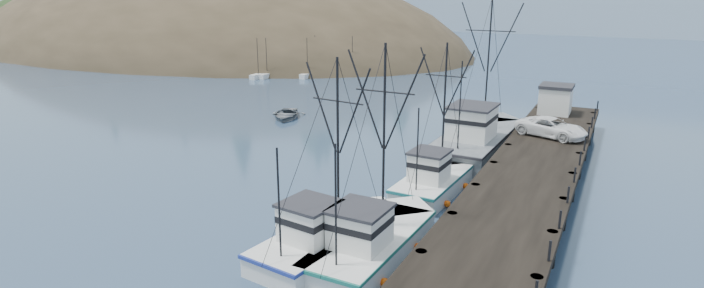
% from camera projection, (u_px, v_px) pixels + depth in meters
% --- Properties ---
extents(ground, '(400.00, 400.00, 0.00)m').
position_uv_depth(ground, '(217.00, 248.00, 30.17)').
color(ground, navy).
rests_on(ground, ground).
extents(pier, '(6.00, 44.00, 2.00)m').
position_uv_depth(pier, '(532.00, 172.00, 37.42)').
color(pier, black).
rests_on(pier, ground).
extents(headland, '(134.80, 78.00, 51.00)m').
position_uv_depth(headland, '(188.00, 66.00, 131.18)').
color(headland, '#382D1E').
rests_on(headland, ground).
extents(distant_ridge, '(360.00, 40.00, 26.00)m').
position_uv_depth(distant_ridge, '(599.00, 32.00, 171.89)').
color(distant_ridge, '#9EB2C6').
rests_on(distant_ridge, ground).
extents(distant_ridge_far, '(180.00, 25.00, 18.00)m').
position_uv_depth(distant_ridge_far, '(457.00, 24.00, 206.27)').
color(distant_ridge_far, silver).
rests_on(distant_ridge_far, ground).
extents(moored_sailboats, '(16.56, 21.22, 6.35)m').
position_uv_depth(moored_sailboats, '(308.00, 70.00, 91.74)').
color(moored_sailboats, silver).
rests_on(moored_sailboats, ground).
extents(trawler_near, '(4.07, 11.36, 11.51)m').
position_uv_depth(trawler_near, '(374.00, 240.00, 29.30)').
color(trawler_near, silver).
rests_on(trawler_near, ground).
extents(trawler_mid, '(4.86, 10.87, 10.76)m').
position_uv_depth(trawler_mid, '(328.00, 236.00, 29.77)').
color(trawler_mid, silver).
rests_on(trawler_mid, ground).
extents(trawler_far, '(3.76, 10.22, 10.59)m').
position_uv_depth(trawler_far, '(436.00, 180.00, 38.42)').
color(trawler_far, silver).
rests_on(trawler_far, ground).
extents(work_vessel, '(5.26, 16.09, 13.40)m').
position_uv_depth(work_vessel, '(478.00, 139.00, 47.13)').
color(work_vessel, slate).
rests_on(work_vessel, ground).
extents(pier_shed, '(3.00, 3.20, 2.80)m').
position_uv_depth(pier_shed, '(556.00, 99.00, 52.74)').
color(pier_shed, silver).
rests_on(pier_shed, pier).
extents(pickup_truck, '(6.15, 4.28, 1.56)m').
position_uv_depth(pickup_truck, '(552.00, 127.00, 44.68)').
color(pickup_truck, white).
rests_on(pickup_truck, pier).
extents(motorboat, '(5.62, 6.45, 1.12)m').
position_uv_depth(motorboat, '(286.00, 118.00, 59.80)').
color(motorboat, slate).
rests_on(motorboat, ground).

